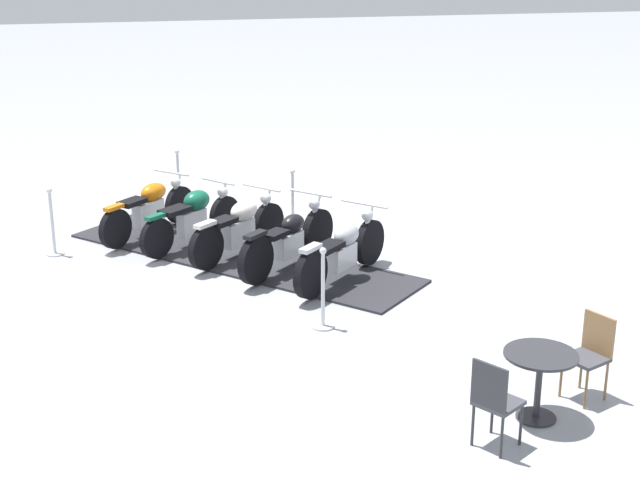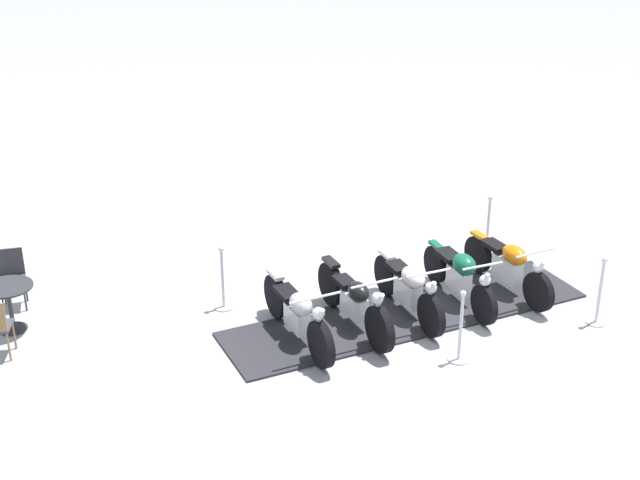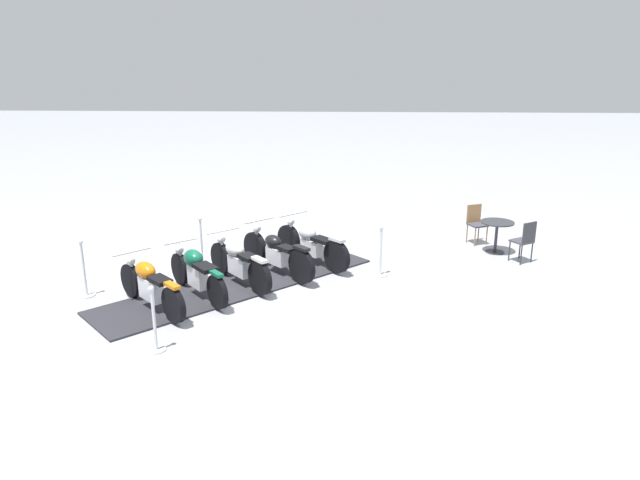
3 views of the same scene
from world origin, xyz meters
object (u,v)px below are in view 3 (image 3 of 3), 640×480
motorcycle_forest (196,271)px  stanchion_left_front (381,259)px  motorcycle_chrome (311,243)px  cafe_table (497,229)px  motorcycle_copper (150,284)px  stanchion_left_rear (155,328)px  stanchion_right_mid (202,250)px  cafe_chair_near_table (525,239)px  motorcycle_cream (238,261)px  stanchion_right_rear (85,277)px  cafe_chair_across_table (476,221)px  motorcycle_black (276,253)px

motorcycle_forest → stanchion_left_front: bearing=-110.2°
motorcycle_chrome → cafe_table: 4.43m
motorcycle_copper → stanchion_left_front: bearing=-110.9°
motorcycle_forest → stanchion_left_rear: size_ratio=1.58×
stanchion_right_mid → cafe_table: (6.69, 1.29, 0.19)m
motorcycle_copper → cafe_chair_near_table: 8.08m
motorcycle_cream → stanchion_right_rear: size_ratio=1.49×
stanchion_right_rear → motorcycle_forest: bearing=1.7°
motorcycle_cream → motorcycle_forest: (-0.69, -0.66, 0.02)m
stanchion_left_rear → cafe_table: size_ratio=1.42×
motorcycle_chrome → motorcycle_forest: bearing=89.3°
motorcycle_forest → motorcycle_copper: size_ratio=1.03×
motorcycle_copper → stanchion_left_front: stanchion_left_front is taller
stanchion_right_rear → cafe_table: 9.07m
motorcycle_forest → cafe_chair_across_table: bearing=-98.7°
stanchion_left_front → cafe_chair_near_table: 3.40m
motorcycle_black → stanchion_left_rear: 3.82m
motorcycle_copper → stanchion_left_front: 4.71m
cafe_table → cafe_chair_across_table: bearing=113.2°
motorcycle_forest → cafe_chair_near_table: (6.83, 2.30, 0.03)m
stanchion_right_rear → motorcycle_cream: bearing=14.2°
cafe_chair_across_table → motorcycle_black: bearing=-85.6°
motorcycle_forest → cafe_chair_across_table: 7.12m
stanchion_right_rear → cafe_chair_near_table: stanchion_right_rear is taller
motorcycle_copper → stanchion_left_rear: bearing=154.7°
motorcycle_black → stanchion_right_mid: stanchion_right_mid is taller
motorcycle_copper → cafe_chair_across_table: motorcycle_copper is taller
stanchion_left_front → cafe_chair_near_table: stanchion_left_front is taller
motorcycle_forest → cafe_chair_near_table: motorcycle_forest is taller
cafe_chair_across_table → stanchion_right_mid: bearing=-95.3°
stanchion_right_rear → cafe_chair_across_table: (8.21, 3.81, 0.16)m
motorcycle_copper → cafe_table: (7.08, 3.65, 0.07)m
motorcycle_chrome → motorcycle_copper: bearing=89.4°
motorcycle_cream → cafe_chair_near_table: bearing=-116.5°
motorcycle_black → stanchion_left_rear: (-1.50, -3.51, -0.09)m
motorcycle_copper → stanchion_right_rear: 1.58m
motorcycle_black → cafe_chair_across_table: size_ratio=1.85×
motorcycle_black → motorcycle_copper: bearing=89.5°
stanchion_left_rear → motorcycle_black: bearing=66.9°
motorcycle_cream → stanchion_right_rear: 2.94m
cafe_table → stanchion_right_mid: bearing=-169.1°
motorcycle_forest → stanchion_right_rear: 2.16m
motorcycle_forest → motorcycle_chrome: bearing=-87.0°
cafe_chair_across_table → stanchion_left_front: bearing=-68.8°
motorcycle_copper → cafe_chair_across_table: (6.75, 4.41, 0.05)m
motorcycle_black → cafe_chair_across_table: 5.27m
stanchion_right_rear → motorcycle_black: bearing=21.2°
stanchion_left_front → stanchion_left_rear: (-3.70, -3.53, 0.02)m
stanchion_right_mid → stanchion_left_rear: size_ratio=1.03×
motorcycle_cream → cafe_chair_across_table: motorcycle_cream is taller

